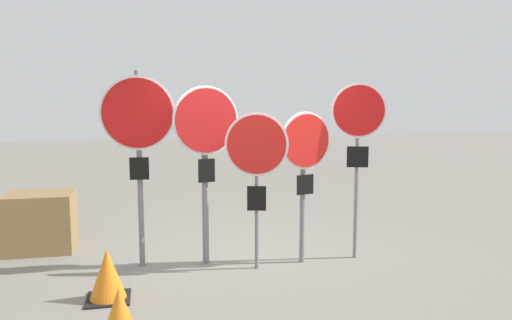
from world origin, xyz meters
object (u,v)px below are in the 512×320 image
stop_sign_2 (257,155)px  traffic_cone_1 (120,319)px  traffic_cone_0 (108,275)px  storage_crate (40,222)px  stop_sign_0 (138,128)px  stop_sign_4 (358,126)px  stop_sign_1 (206,140)px  stop_sign_3 (305,155)px

stop_sign_2 → traffic_cone_1: bearing=-117.5°
traffic_cone_0 → traffic_cone_1: size_ratio=1.00×
storage_crate → traffic_cone_0: bearing=-62.7°
stop_sign_2 → storage_crate: stop_sign_2 is taller
stop_sign_0 → traffic_cone_1: size_ratio=4.45×
stop_sign_4 → stop_sign_1: bearing=-169.0°
stop_sign_2 → traffic_cone_0: stop_sign_2 is taller
stop_sign_1 → traffic_cone_1: bearing=-128.9°
stop_sign_3 → stop_sign_1: bearing=153.8°
stop_sign_0 → storage_crate: stop_sign_0 is taller
stop_sign_1 → storage_crate: stop_sign_1 is taller
stop_sign_0 → stop_sign_3: stop_sign_0 is taller
traffic_cone_0 → traffic_cone_1: 1.13m
stop_sign_0 → stop_sign_4: bearing=-1.4°
stop_sign_1 → traffic_cone_0: stop_sign_1 is taller
stop_sign_1 → stop_sign_2: 0.68m
traffic_cone_1 → traffic_cone_0: bearing=99.0°
stop_sign_0 → traffic_cone_0: 1.81m
traffic_cone_1 → storage_crate: bearing=111.2°
stop_sign_2 → stop_sign_4: (1.37, 0.13, 0.32)m
stop_sign_1 → storage_crate: (-2.20, 1.11, -1.20)m
stop_sign_4 → stop_sign_0: bearing=-169.0°
stop_sign_0 → stop_sign_2: (1.40, -0.41, -0.31)m
stop_sign_1 → traffic_cone_0: size_ratio=4.11×
stop_sign_3 → traffic_cone_1: size_ratio=3.55×
stop_sign_0 → stop_sign_1: bearing=-1.2°
stop_sign_0 → stop_sign_4: (2.77, -0.28, 0.01)m
stop_sign_0 → stop_sign_3: size_ratio=1.25×
stop_sign_4 → traffic_cone_0: bearing=-150.5°
stop_sign_3 → storage_crate: (-3.43, 1.33, -1.01)m
stop_sign_0 → stop_sign_3: 2.10m
stop_sign_1 → stop_sign_4: stop_sign_4 is taller
stop_sign_3 → traffic_cone_0: bearing=179.7°
stop_sign_2 → traffic_cone_0: (-1.74, -0.57, -1.17)m
stop_sign_1 → stop_sign_3: (1.23, -0.22, -0.19)m
stop_sign_1 → traffic_cone_0: 1.99m
stop_sign_3 → stop_sign_4: (0.72, 0.02, 0.35)m
stop_sign_2 → traffic_cone_0: bearing=-146.5°
traffic_cone_0 → storage_crate: bearing=117.3°
storage_crate → stop_sign_0: bearing=-36.7°
stop_sign_4 → traffic_cone_1: bearing=-131.5°
stop_sign_3 → traffic_cone_1: 3.07m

